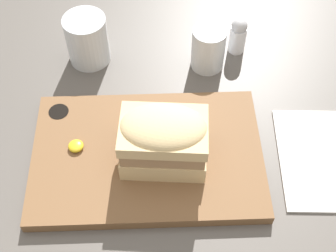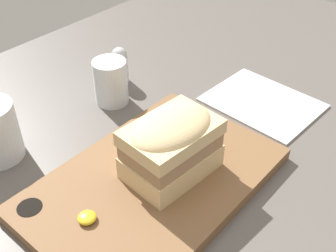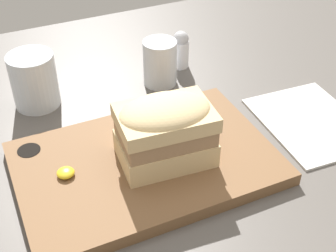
{
  "view_description": "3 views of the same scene",
  "coord_description": "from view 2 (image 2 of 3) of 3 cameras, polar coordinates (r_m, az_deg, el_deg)",
  "views": [
    {
      "loc": [
        -1.63,
        -38.81,
        66.84
      ],
      "look_at": [
        -0.14,
        2.81,
        10.22
      ],
      "focal_mm": 50.0,
      "sensor_mm": 36.0,
      "label": 1
    },
    {
      "loc": [
        -35.11,
        -27.49,
        47.26
      ],
      "look_at": [
        0.66,
        3.1,
        10.53
      ],
      "focal_mm": 45.0,
      "sensor_mm": 36.0,
      "label": 2
    },
    {
      "loc": [
        -21.67,
        -45.29,
        48.93
      ],
      "look_at": [
        -0.62,
        0.81,
        10.02
      ],
      "focal_mm": 50.0,
      "sensor_mm": 36.0,
      "label": 3
    }
  ],
  "objects": [
    {
      "name": "dining_table",
      "position": [
        0.64,
        1.74,
        -8.1
      ],
      "size": [
        164.38,
        112.49,
        2.0
      ],
      "color": "#56514C",
      "rests_on": "ground"
    },
    {
      "name": "serving_board",
      "position": [
        0.62,
        -2.04,
        -7.6
      ],
      "size": [
        36.96,
        24.37,
        2.09
      ],
      "color": "brown",
      "rests_on": "dining_table"
    },
    {
      "name": "sandwich",
      "position": [
        0.59,
        0.44,
        -2.37
      ],
      "size": [
        13.72,
        9.98,
        9.8
      ],
      "rotation": [
        0.0,
        0.0,
        -0.08
      ],
      "color": "#DBBC84",
      "rests_on": "serving_board"
    },
    {
      "name": "mustard_dollop",
      "position": [
        0.57,
        -10.91,
        -12.09
      ],
      "size": [
        2.49,
        2.49,
        0.99
      ],
      "color": "gold",
      "rests_on": "serving_board"
    },
    {
      "name": "wine_glass",
      "position": [
        0.78,
        -7.75,
        5.76
      ],
      "size": [
        6.18,
        6.18,
        8.47
      ],
      "color": "silver",
      "rests_on": "dining_table"
    },
    {
      "name": "napkin",
      "position": [
        0.81,
        12.66,
        3.11
      ],
      "size": [
        16.44,
        20.3,
        0.4
      ],
      "rotation": [
        0.0,
        0.0,
        -0.05
      ],
      "color": "white",
      "rests_on": "dining_table"
    },
    {
      "name": "salt_shaker",
      "position": [
        0.84,
        -6.51,
        8.24
      ],
      "size": [
        3.17,
        3.17,
        7.51
      ],
      "color": "white",
      "rests_on": "dining_table"
    }
  ]
}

